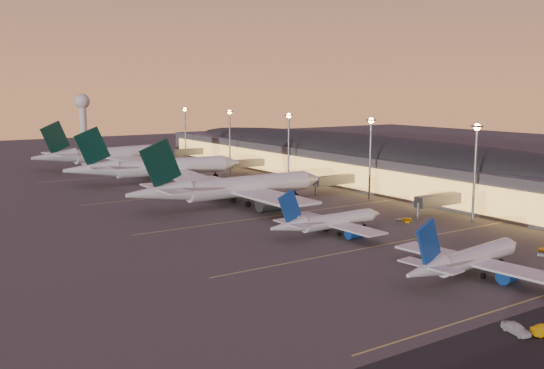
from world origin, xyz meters
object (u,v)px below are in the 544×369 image
(airliner_narrow_south, at_px, (467,260))
(airliner_wide_mid, at_px, (157,168))
(airliner_narrow_north, at_px, (329,222))
(baggage_tug_c, at_px, (405,220))
(service_van_a, at_px, (516,328))
(airliner_wide_near, at_px, (233,188))
(airliner_wide_far, at_px, (107,155))
(radar_tower, at_px, (83,112))
(baggage_tug_b, at_px, (542,252))

(airliner_narrow_south, relative_size, airliner_wide_mid, 0.53)
(airliner_narrow_north, bearing_deg, baggage_tug_c, -2.56)
(baggage_tug_c, relative_size, service_van_a, 0.82)
(airliner_wide_near, bearing_deg, airliner_narrow_north, -89.86)
(airliner_narrow_north, height_order, airliner_wide_mid, airliner_wide_mid)
(airliner_wide_near, relative_size, baggage_tug_c, 17.08)
(airliner_wide_far, relative_size, baggage_tug_c, 17.36)
(airliner_narrow_north, height_order, baggage_tug_c, airliner_narrow_north)
(airliner_narrow_south, bearing_deg, radar_tower, 80.18)
(airliner_wide_near, height_order, radar_tower, radar_tower)
(baggage_tug_b, bearing_deg, baggage_tug_c, 66.47)
(airliner_wide_near, relative_size, radar_tower, 2.05)
(airliner_wide_near, xyz_separation_m, radar_tower, (15.88, 205.85, 16.37))
(airliner_wide_far, distance_m, baggage_tug_b, 197.69)
(airliner_narrow_south, relative_size, airliner_narrow_north, 1.06)
(airliner_wide_mid, distance_m, airliner_wide_far, 55.80)
(airliner_narrow_south, relative_size, baggage_tug_c, 9.20)
(airliner_narrow_south, xyz_separation_m, baggage_tug_b, (26.24, 1.55, -2.80))
(airliner_narrow_south, height_order, service_van_a, airliner_narrow_south)
(airliner_narrow_south, distance_m, airliner_wide_far, 197.11)
(baggage_tug_b, bearing_deg, airliner_wide_mid, 75.74)
(airliner_wide_far, bearing_deg, radar_tower, 70.91)
(airliner_narrow_north, height_order, airliner_wide_far, airliner_wide_far)
(airliner_wide_far, height_order, service_van_a, airliner_wide_far)
(airliner_wide_far, bearing_deg, airliner_narrow_south, -98.07)
(airliner_wide_far, xyz_separation_m, radar_tower, (17.06, 93.76, 16.29))
(service_van_a, bearing_deg, airliner_wide_far, 99.51)
(airliner_wide_mid, bearing_deg, baggage_tug_c, -70.01)
(radar_tower, bearing_deg, airliner_wide_far, -100.31)
(radar_tower, distance_m, baggage_tug_c, 252.03)
(airliner_wide_mid, bearing_deg, service_van_a, -89.70)
(radar_tower, distance_m, baggage_tug_b, 290.31)
(baggage_tug_c, bearing_deg, airliner_wide_far, 132.10)
(airliner_wide_near, xyz_separation_m, service_van_a, (-14.69, -106.52, -4.70))
(airliner_wide_near, height_order, baggage_tug_b, airliner_wide_near)
(airliner_narrow_north, bearing_deg, airliner_wide_mid, 89.28)
(airliner_wide_mid, relative_size, baggage_tug_b, 17.19)
(baggage_tug_b, xyz_separation_m, baggage_tug_c, (-1.38, 38.38, 0.00))
(airliner_wide_mid, height_order, baggage_tug_c, airliner_wide_mid)
(airliner_wide_mid, xyz_separation_m, radar_tower, (16.41, 149.55, 16.27))
(airliner_wide_far, distance_m, baggage_tug_c, 159.58)
(radar_tower, relative_size, baggage_tug_b, 8.21)
(airliner_wide_mid, height_order, baggage_tug_b, airliner_wide_mid)
(airliner_wide_near, distance_m, airliner_wide_far, 112.10)
(airliner_wide_near, xyz_separation_m, airliner_wide_far, (-1.18, 112.09, 0.08))
(airliner_wide_far, xyz_separation_m, service_van_a, (-13.52, -218.61, -4.78))
(airliner_narrow_north, xyz_separation_m, airliner_wide_far, (-1.98, 156.68, 2.47))
(airliner_wide_far, height_order, radar_tower, radar_tower)
(baggage_tug_b, bearing_deg, airliner_narrow_north, 98.88)
(baggage_tug_c, bearing_deg, radar_tower, 124.59)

